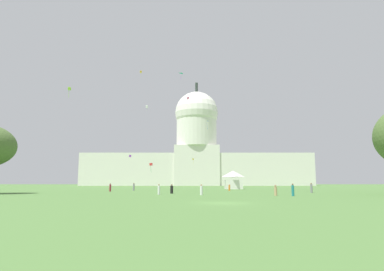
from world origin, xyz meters
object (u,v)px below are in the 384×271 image
capitol_building (196,153)px  person_black_edge_east (171,189)px  person_grey_edge_west (311,188)px  person_orange_mid_center (229,188)px  kite_blue_mid (206,122)px  person_maroon_front_center (110,188)px  kite_gold_high (141,72)px  kite_lime_mid (69,89)px  person_grey_back_right (133,187)px  person_white_near_tree_west (159,190)px  kite_violet_low (130,156)px  person_white_back_left (201,190)px  kite_cyan_high (182,74)px  kite_white_high (147,107)px  person_teal_mid_left (293,190)px  kite_red_low (151,164)px  event_tent (233,180)px  person_tan_aisle_center (275,191)px  kite_yellow_low (193,160)px  kite_pink_high (188,98)px

capitol_building → person_black_edge_east: size_ratio=93.45×
person_grey_edge_west → person_orange_mid_center: person_grey_edge_west is taller
person_orange_mid_center → kite_blue_mid: kite_blue_mid is taller
person_black_edge_east → person_maroon_front_center: size_ratio=0.93×
kite_gold_high → kite_lime_mid: bearing=160.6°
person_grey_back_right → person_white_near_tree_west: size_ratio=1.12×
person_grey_back_right → kite_violet_low: kite_violet_low is taller
person_white_back_left → kite_cyan_high: kite_cyan_high is taller
person_orange_mid_center → person_white_near_tree_west: person_white_near_tree_west is taller
kite_violet_low → kite_cyan_high: 63.20m
person_white_near_tree_west → capitol_building: bearing=124.3°
person_white_near_tree_west → kite_white_high: (-16.95, 108.27, 37.65)m
person_teal_mid_left → kite_lime_mid: 70.59m
person_black_edge_east → kite_red_low: 66.32m
person_maroon_front_center → kite_lime_mid: size_ratio=0.55×
event_tent → person_tan_aisle_center: bearing=-91.5°
person_white_back_left → kite_lime_mid: kite_lime_mid is taller
kite_yellow_low → person_tan_aisle_center: bearing=90.4°
person_grey_edge_west → kite_white_high: size_ratio=0.59×
person_maroon_front_center → kite_lime_mid: (-17.38, 21.30, 26.75)m
person_grey_back_right → kite_violet_low: (-16.81, 85.56, 13.77)m
kite_red_low → kite_gold_high: kite_gold_high is taller
person_black_edge_east → person_orange_mid_center: bearing=104.6°
person_tan_aisle_center → kite_gold_high: bearing=43.1°
kite_red_low → kite_cyan_high: size_ratio=1.56×
person_teal_mid_left → kite_violet_low: 125.05m
person_orange_mid_center → kite_cyan_high: size_ratio=0.68×
capitol_building → kite_white_high: bearing=-114.6°
person_grey_back_right → kite_lime_mid: kite_lime_mid is taller
person_tan_aisle_center → kite_gold_high: size_ratio=1.48×
kite_yellow_low → person_orange_mid_center: bearing=90.0°
person_white_back_left → kite_yellow_low: bearing=104.5°
person_white_near_tree_west → kite_gold_high: (-18.40, 96.46, 51.14)m
kite_cyan_high → capitol_building: bearing=51.2°
person_black_edge_east → kite_gold_high: (-20.01, 91.34, 51.17)m
person_black_edge_east → kite_cyan_high: 65.27m
person_teal_mid_left → capitol_building: bearing=-1.4°
person_orange_mid_center → kite_lime_mid: 52.32m
person_grey_back_right → kite_yellow_low: (13.59, 96.81, 12.86)m
person_teal_mid_left → kite_gold_high: (-36.67, 102.21, 51.09)m
person_white_back_left → kite_red_low: bearing=116.8°
kite_blue_mid → kite_red_low: bearing=11.2°
person_black_edge_east → kite_blue_mid: kite_blue_mid is taller
event_tent → kite_blue_mid: kite_blue_mid is taller
capitol_building → kite_pink_high: 66.85m
person_white_near_tree_west → kite_yellow_low: 122.85m
kite_lime_mid → kite_gold_high: bearing=159.4°
kite_gold_high → kite_blue_mid: 40.08m
person_white_back_left → person_orange_mid_center: person_white_back_left is taller
kite_gold_high → kite_white_high: 17.99m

